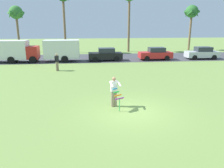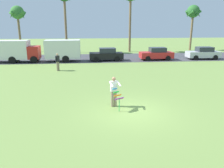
% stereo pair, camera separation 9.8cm
% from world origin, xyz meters
% --- Properties ---
extents(ground_plane, '(120.00, 120.00, 0.00)m').
position_xyz_m(ground_plane, '(0.00, 0.00, 0.00)').
color(ground_plane, olive).
extents(road_strip, '(120.00, 8.00, 0.01)m').
position_xyz_m(road_strip, '(0.00, 19.35, 0.01)').
color(road_strip, '#424247').
rests_on(road_strip, ground).
extents(person_kite_flyer, '(0.64, 0.72, 1.73)m').
position_xyz_m(person_kite_flyer, '(-0.86, 0.90, 0.95)').
color(person_kite_flyer, gray).
rests_on(person_kite_flyer, ground).
extents(kite_held, '(0.59, 0.72, 1.19)m').
position_xyz_m(kite_held, '(-0.72, 0.31, 0.81)').
color(kite_held, blue).
rests_on(kite_held, ground).
extents(parked_truck_white_box, '(6.73, 2.19, 2.62)m').
position_xyz_m(parked_truck_white_box, '(-12.38, 16.95, 1.41)').
color(parked_truck_white_box, silver).
rests_on(parked_truck_white_box, ground).
extents(parked_truck_red_cab, '(6.73, 2.20, 2.62)m').
position_xyz_m(parked_truck_red_cab, '(-6.25, 16.95, 1.41)').
color(parked_truck_red_cab, '#B2231E').
rests_on(parked_truck_red_cab, ground).
extents(parked_car_black, '(4.21, 1.85, 1.60)m').
position_xyz_m(parked_car_black, '(-0.06, 16.95, 0.77)').
color(parked_car_black, black).
rests_on(parked_car_black, ground).
extents(parked_car_red, '(4.22, 1.88, 1.60)m').
position_xyz_m(parked_car_red, '(6.40, 16.95, 0.77)').
color(parked_car_red, red).
rests_on(parked_car_red, ground).
extents(parked_car_silver, '(4.23, 1.90, 1.60)m').
position_xyz_m(parked_car_silver, '(12.71, 16.95, 0.77)').
color(parked_car_silver, silver).
rests_on(parked_car_silver, ground).
extents(palm_tree_left_near, '(2.58, 2.71, 7.30)m').
position_xyz_m(palm_tree_left_near, '(-13.49, 27.63, 5.98)').
color(palm_tree_left_near, brown).
rests_on(palm_tree_left_near, ground).
extents(palm_tree_far_left, '(2.58, 2.71, 7.56)m').
position_xyz_m(palm_tree_far_left, '(15.38, 26.78, 6.22)').
color(palm_tree_far_left, brown).
rests_on(palm_tree_far_left, ground).
extents(person_walker_near, '(0.39, 0.48, 1.73)m').
position_xyz_m(person_walker_near, '(-5.34, 11.32, 0.93)').
color(person_walker_near, gray).
rests_on(person_walker_near, ground).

